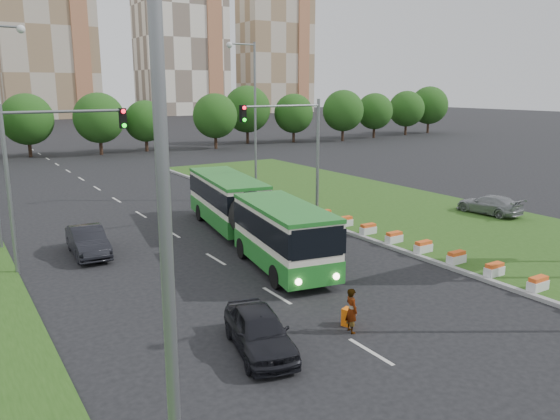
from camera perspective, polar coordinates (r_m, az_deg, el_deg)
ground at (r=25.27m, az=5.49°, el=-7.55°), size 360.00×360.00×0.00m
grass_median at (r=39.36m, az=13.39°, el=-0.33°), size 14.00×60.00×0.15m
median_kerb at (r=34.83m, az=5.33°, el=-1.69°), size 0.30×60.00×0.18m
lane_markings at (r=41.31m, az=-15.19°, el=0.07°), size 0.20×100.00×0.01m
flower_planters at (r=30.76m, az=13.26°, el=-3.24°), size 1.10×20.30×0.60m
traffic_mast_median at (r=34.78m, az=1.82°, el=7.14°), size 5.76×0.32×8.00m
traffic_mast_left at (r=28.19m, az=-23.46°, el=4.79°), size 5.76×0.32×8.00m
street_lamps at (r=31.05m, az=-10.26°, el=7.48°), size 36.00×60.00×12.00m
tree_line at (r=77.79m, az=-13.97°, el=9.25°), size 120.00×8.00×9.00m
apartment_tower_ceast at (r=172.01m, az=-23.32°, el=17.17°), size 25.00×15.00×50.00m
apartment_tower_east at (r=183.06m, az=-10.29°, el=17.17°), size 27.00×15.00×47.00m
midrise_east at (r=198.80m, az=-0.49°, el=15.99°), size 24.00×14.00×40.00m
articulated_bus at (r=30.69m, az=-3.46°, el=-0.46°), size 2.70×17.32×2.85m
car_left_near at (r=18.77m, az=-2.16°, el=-12.49°), size 2.74×4.64×1.48m
car_left_far at (r=30.62m, az=-19.44°, el=-3.10°), size 1.85×4.72×1.53m
car_median at (r=40.33m, az=21.02°, el=0.54°), size 2.21×4.68×1.32m
pedestrian at (r=20.23m, az=7.48°, el=-10.36°), size 0.50×0.67×1.68m
shopping_trolley at (r=20.95m, az=7.06°, el=-11.02°), size 0.39×0.41×0.67m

